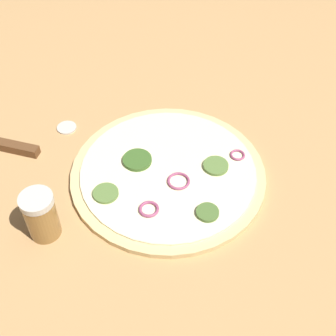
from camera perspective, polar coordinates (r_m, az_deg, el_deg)
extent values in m
plane|color=tan|center=(0.87, 0.00, -0.93)|extent=(3.00, 3.00, 0.00)
cylinder|color=#D6B77A|center=(0.87, 0.00, -0.69)|extent=(0.36, 0.36, 0.01)
cylinder|color=beige|center=(0.86, 0.00, -0.36)|extent=(0.32, 0.32, 0.00)
cylinder|color=#567538|center=(0.83, -7.61, -3.06)|extent=(0.05, 0.05, 0.01)
torus|color=#934266|center=(0.84, 1.30, -1.59)|extent=(0.04, 0.04, 0.01)
cylinder|color=#567538|center=(0.87, 5.84, 0.27)|extent=(0.05, 0.05, 0.01)
torus|color=#934266|center=(0.80, -2.34, -5.02)|extent=(0.04, 0.04, 0.01)
torus|color=#934266|center=(0.89, 8.48, 1.58)|extent=(0.03, 0.03, 0.00)
cylinder|color=#385B23|center=(0.87, -3.77, 0.99)|extent=(0.05, 0.05, 0.01)
cylinder|color=#47662D|center=(0.80, 4.83, -5.42)|extent=(0.04, 0.04, 0.01)
cube|color=brown|center=(0.96, -18.44, 2.46)|extent=(0.11, 0.07, 0.02)
cylinder|color=olive|center=(0.79, -15.14, -5.88)|extent=(0.05, 0.05, 0.08)
cylinder|color=beige|center=(0.75, -15.80, -3.81)|extent=(0.05, 0.05, 0.01)
cylinder|color=beige|center=(0.98, -12.26, 4.91)|extent=(0.04, 0.04, 0.01)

